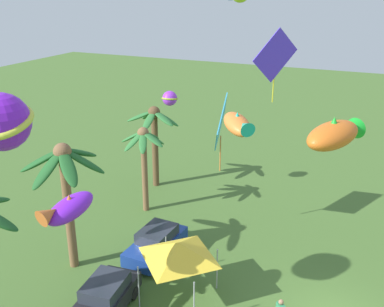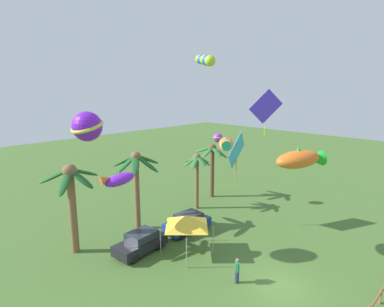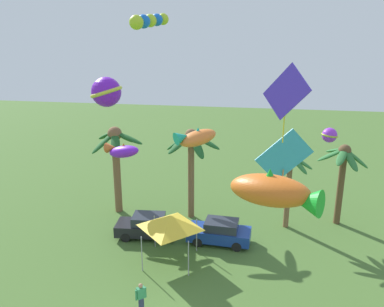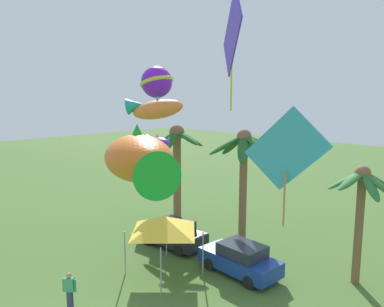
{
  "view_description": "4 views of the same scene",
  "coord_description": "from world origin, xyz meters",
  "px_view_note": "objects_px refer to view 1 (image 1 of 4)",
  "views": [
    {
      "loc": [
        -16.24,
        -0.68,
        13.29
      ],
      "look_at": [
        1.12,
        7.04,
        6.1
      ],
      "focal_mm": 42.28,
      "sensor_mm": 36.0,
      "label": 1
    },
    {
      "loc": [
        -16.02,
        -8.55,
        11.75
      ],
      "look_at": [
        0.29,
        7.57,
        6.88
      ],
      "focal_mm": 30.79,
      "sensor_mm": 36.0,
      "label": 2
    },
    {
      "loc": [
        3.56,
        -12.41,
        12.29
      ],
      "look_at": [
        0.24,
        5.8,
        6.8
      ],
      "focal_mm": 35.93,
      "sensor_mm": 36.0,
      "label": 3
    },
    {
      "loc": [
        11.51,
        -4.26,
        8.44
      ],
      "look_at": [
        1.18,
        6.15,
        6.1
      ],
      "focal_mm": 35.09,
      "sensor_mm": 36.0,
      "label": 4
    }
  ],
  "objects_px": {
    "kite_diamond_0": "(275,56)",
    "kite_ball_2": "(170,98)",
    "parked_car_0": "(156,243)",
    "kite_ball_1": "(1,122)",
    "kite_fish_5": "(335,134)",
    "kite_fish_7": "(238,124)",
    "parked_car_2": "(105,297)",
    "kite_diamond_6": "(221,123)",
    "palm_tree_2": "(155,127)",
    "kite_fish_3": "(67,209)",
    "festival_tent": "(179,250)",
    "palm_tree_1": "(65,175)",
    "palm_tree_0": "(144,149)"
  },
  "relations": [
    {
      "from": "kite_fish_5",
      "to": "kite_fish_7",
      "type": "height_order",
      "value": "kite_fish_7"
    },
    {
      "from": "festival_tent",
      "to": "kite_ball_1",
      "type": "height_order",
      "value": "kite_ball_1"
    },
    {
      "from": "parked_car_2",
      "to": "kite_diamond_0",
      "type": "bearing_deg",
      "value": -31.22
    },
    {
      "from": "parked_car_2",
      "to": "kite_diamond_6",
      "type": "distance_m",
      "value": 10.19
    },
    {
      "from": "parked_car_2",
      "to": "kite_diamond_0",
      "type": "height_order",
      "value": "kite_diamond_0"
    },
    {
      "from": "palm_tree_2",
      "to": "parked_car_2",
      "type": "bearing_deg",
      "value": -161.37
    },
    {
      "from": "palm_tree_2",
      "to": "kite_ball_1",
      "type": "distance_m",
      "value": 16.25
    },
    {
      "from": "palm_tree_1",
      "to": "parked_car_0",
      "type": "xyz_separation_m",
      "value": [
        2.43,
        -3.39,
        -4.19
      ]
    },
    {
      "from": "palm_tree_2",
      "to": "kite_fish_5",
      "type": "distance_m",
      "value": 13.28
    },
    {
      "from": "kite_ball_1",
      "to": "kite_ball_2",
      "type": "xyz_separation_m",
      "value": [
        13.84,
        0.98,
        -2.43
      ]
    },
    {
      "from": "palm_tree_2",
      "to": "kite_ball_1",
      "type": "xyz_separation_m",
      "value": [
        -15.22,
        -2.85,
        4.91
      ]
    },
    {
      "from": "palm_tree_2",
      "to": "parked_car_0",
      "type": "distance_m",
      "value": 9.44
    },
    {
      "from": "palm_tree_0",
      "to": "kite_fish_7",
      "type": "distance_m",
      "value": 9.74
    },
    {
      "from": "palm_tree_0",
      "to": "parked_car_0",
      "type": "xyz_separation_m",
      "value": [
        -4.22,
        -3.0,
        -3.3
      ]
    },
    {
      "from": "palm_tree_1",
      "to": "parked_car_2",
      "type": "bearing_deg",
      "value": -123.46
    },
    {
      "from": "parked_car_0",
      "to": "kite_diamond_6",
      "type": "bearing_deg",
      "value": -31.48
    },
    {
      "from": "kite_fish_5",
      "to": "kite_ball_1",
      "type": "bearing_deg",
      "value": 138.21
    },
    {
      "from": "parked_car_0",
      "to": "parked_car_2",
      "type": "xyz_separation_m",
      "value": [
        -4.7,
        -0.04,
        0.0
      ]
    },
    {
      "from": "palm_tree_0",
      "to": "festival_tent",
      "type": "relative_size",
      "value": 1.89
    },
    {
      "from": "kite_ball_1",
      "to": "kite_diamond_6",
      "type": "height_order",
      "value": "kite_ball_1"
    },
    {
      "from": "kite_diamond_0",
      "to": "kite_fish_5",
      "type": "distance_m",
      "value": 4.5
    },
    {
      "from": "palm_tree_0",
      "to": "kite_fish_5",
      "type": "height_order",
      "value": "kite_fish_5"
    },
    {
      "from": "palm_tree_2",
      "to": "parked_car_2",
      "type": "relative_size",
      "value": 1.4
    },
    {
      "from": "kite_diamond_0",
      "to": "kite_fish_5",
      "type": "xyz_separation_m",
      "value": [
        -0.37,
        -3.08,
        -3.26
      ]
    },
    {
      "from": "festival_tent",
      "to": "kite_fish_7",
      "type": "distance_m",
      "value": 6.02
    },
    {
      "from": "kite_diamond_0",
      "to": "palm_tree_2",
      "type": "bearing_deg",
      "value": 63.01
    },
    {
      "from": "palm_tree_1",
      "to": "kite_fish_7",
      "type": "xyz_separation_m",
      "value": [
        1.65,
        -7.81,
        2.96
      ]
    },
    {
      "from": "parked_car_2",
      "to": "festival_tent",
      "type": "height_order",
      "value": "festival_tent"
    },
    {
      "from": "parked_car_0",
      "to": "parked_car_2",
      "type": "bearing_deg",
      "value": -179.49
    },
    {
      "from": "palm_tree_0",
      "to": "kite_diamond_0",
      "type": "relative_size",
      "value": 1.56
    },
    {
      "from": "parked_car_0",
      "to": "kite_ball_1",
      "type": "height_order",
      "value": "kite_ball_1"
    },
    {
      "from": "festival_tent",
      "to": "kite_diamond_6",
      "type": "height_order",
      "value": "kite_diamond_6"
    },
    {
      "from": "kite_ball_1",
      "to": "kite_diamond_6",
      "type": "relative_size",
      "value": 0.5
    },
    {
      "from": "palm_tree_0",
      "to": "palm_tree_1",
      "type": "relative_size",
      "value": 0.83
    },
    {
      "from": "kite_fish_3",
      "to": "kite_diamond_0",
      "type": "bearing_deg",
      "value": -27.83
    },
    {
      "from": "kite_diamond_0",
      "to": "palm_tree_1",
      "type": "bearing_deg",
      "value": 124.36
    },
    {
      "from": "palm_tree_0",
      "to": "kite_fish_7",
      "type": "height_order",
      "value": "kite_fish_7"
    },
    {
      "from": "kite_fish_5",
      "to": "kite_fish_7",
      "type": "bearing_deg",
      "value": 135.94
    },
    {
      "from": "kite_diamond_0",
      "to": "kite_diamond_6",
      "type": "distance_m",
      "value": 4.53
    },
    {
      "from": "kite_fish_3",
      "to": "parked_car_0",
      "type": "bearing_deg",
      "value": -1.31
    },
    {
      "from": "kite_fish_3",
      "to": "kite_fish_7",
      "type": "distance_m",
      "value": 7.43
    },
    {
      "from": "kite_diamond_6",
      "to": "kite_fish_7",
      "type": "relative_size",
      "value": 1.93
    },
    {
      "from": "kite_diamond_0",
      "to": "kite_ball_2",
      "type": "height_order",
      "value": "kite_diamond_0"
    },
    {
      "from": "palm_tree_1",
      "to": "kite_diamond_0",
      "type": "xyz_separation_m",
      "value": [
        5.6,
        -8.2,
        5.17
      ]
    },
    {
      "from": "palm_tree_0",
      "to": "parked_car_2",
      "type": "relative_size",
      "value": 1.33
    },
    {
      "from": "kite_fish_3",
      "to": "kite_fish_7",
      "type": "height_order",
      "value": "kite_fish_7"
    },
    {
      "from": "parked_car_2",
      "to": "palm_tree_2",
      "type": "bearing_deg",
      "value": 18.63
    },
    {
      "from": "kite_ball_1",
      "to": "kite_fish_5",
      "type": "relative_size",
      "value": 0.55
    },
    {
      "from": "palm_tree_2",
      "to": "kite_ball_1",
      "type": "relative_size",
      "value": 2.65
    },
    {
      "from": "festival_tent",
      "to": "kite_ball_2",
      "type": "distance_m",
      "value": 10.98
    }
  ]
}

